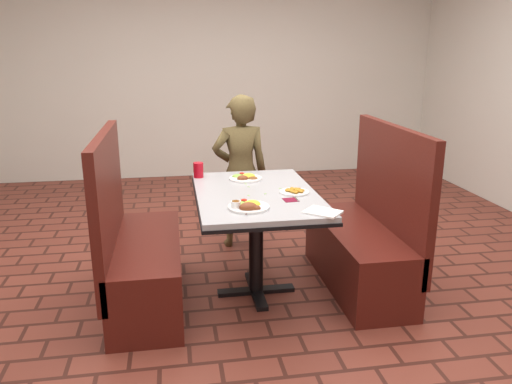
{
  "coord_description": "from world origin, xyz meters",
  "views": [
    {
      "loc": [
        -0.54,
        -3.19,
        1.69
      ],
      "look_at": [
        0.0,
        0.0,
        0.75
      ],
      "focal_mm": 35.0,
      "sensor_mm": 36.0,
      "label": 1
    }
  ],
  "objects_px": {
    "dining_table": "(256,206)",
    "diner_person": "(240,172)",
    "red_tumbler": "(198,170)",
    "plantain_plate": "(294,191)",
    "booth_bench_left": "(139,257)",
    "far_dinner_plate": "(245,176)",
    "booth_bench_right": "(365,243)",
    "near_dinner_plate": "(248,204)"
  },
  "relations": [
    {
      "from": "booth_bench_left",
      "to": "dining_table",
      "type": "bearing_deg",
      "value": 0.0
    },
    {
      "from": "dining_table",
      "to": "red_tumbler",
      "type": "relative_size",
      "value": 10.82
    },
    {
      "from": "diner_person",
      "to": "plantain_plate",
      "type": "distance_m",
      "value": 1.03
    },
    {
      "from": "booth_bench_right",
      "to": "plantain_plate",
      "type": "relative_size",
      "value": 6.12
    },
    {
      "from": "booth_bench_left",
      "to": "red_tumbler",
      "type": "height_order",
      "value": "booth_bench_left"
    },
    {
      "from": "booth_bench_right",
      "to": "diner_person",
      "type": "relative_size",
      "value": 0.91
    },
    {
      "from": "plantain_plate",
      "to": "red_tumbler",
      "type": "relative_size",
      "value": 1.75
    },
    {
      "from": "plantain_plate",
      "to": "dining_table",
      "type": "bearing_deg",
      "value": 164.42
    },
    {
      "from": "plantain_plate",
      "to": "diner_person",
      "type": "bearing_deg",
      "value": 102.87
    },
    {
      "from": "far_dinner_plate",
      "to": "plantain_plate",
      "type": "xyz_separation_m",
      "value": [
        0.27,
        -0.42,
        -0.01
      ]
    },
    {
      "from": "dining_table",
      "to": "plantain_plate",
      "type": "distance_m",
      "value": 0.28
    },
    {
      "from": "plantain_plate",
      "to": "far_dinner_plate",
      "type": "bearing_deg",
      "value": 122.91
    },
    {
      "from": "plantain_plate",
      "to": "near_dinner_plate",
      "type": "bearing_deg",
      "value": -142.24
    },
    {
      "from": "diner_person",
      "to": "booth_bench_left",
      "type": "bearing_deg",
      "value": 44.96
    },
    {
      "from": "far_dinner_plate",
      "to": "plantain_plate",
      "type": "height_order",
      "value": "far_dinner_plate"
    },
    {
      "from": "booth_bench_left",
      "to": "booth_bench_right",
      "type": "relative_size",
      "value": 1.0
    },
    {
      "from": "red_tumbler",
      "to": "diner_person",
      "type": "bearing_deg",
      "value": 50.78
    },
    {
      "from": "red_tumbler",
      "to": "near_dinner_plate",
      "type": "bearing_deg",
      "value": -72.79
    },
    {
      "from": "booth_bench_left",
      "to": "plantain_plate",
      "type": "relative_size",
      "value": 6.12
    },
    {
      "from": "diner_person",
      "to": "red_tumbler",
      "type": "bearing_deg",
      "value": 47.05
    },
    {
      "from": "near_dinner_plate",
      "to": "diner_person",
      "type": "bearing_deg",
      "value": 84.25
    },
    {
      "from": "diner_person",
      "to": "near_dinner_plate",
      "type": "distance_m",
      "value": 1.29
    },
    {
      "from": "booth_bench_right",
      "to": "diner_person",
      "type": "bearing_deg",
      "value": 129.86
    },
    {
      "from": "booth_bench_right",
      "to": "red_tumbler",
      "type": "height_order",
      "value": "booth_bench_right"
    },
    {
      "from": "near_dinner_plate",
      "to": "red_tumbler",
      "type": "relative_size",
      "value": 2.26
    },
    {
      "from": "booth_bench_left",
      "to": "red_tumbler",
      "type": "distance_m",
      "value": 0.8
    },
    {
      "from": "booth_bench_left",
      "to": "far_dinner_plate",
      "type": "bearing_deg",
      "value": 24.13
    },
    {
      "from": "diner_person",
      "to": "red_tumbler",
      "type": "distance_m",
      "value": 0.62
    },
    {
      "from": "dining_table",
      "to": "diner_person",
      "type": "height_order",
      "value": "diner_person"
    },
    {
      "from": "booth_bench_left",
      "to": "red_tumbler",
      "type": "bearing_deg",
      "value": 46.74
    },
    {
      "from": "dining_table",
      "to": "booth_bench_left",
      "type": "xyz_separation_m",
      "value": [
        -0.8,
        0.0,
        -0.32
      ]
    },
    {
      "from": "dining_table",
      "to": "diner_person",
      "type": "relative_size",
      "value": 0.92
    },
    {
      "from": "booth_bench_left",
      "to": "near_dinner_plate",
      "type": "bearing_deg",
      "value": -26.65
    },
    {
      "from": "booth_bench_left",
      "to": "diner_person",
      "type": "distance_m",
      "value": 1.28
    },
    {
      "from": "dining_table",
      "to": "booth_bench_right",
      "type": "height_order",
      "value": "booth_bench_right"
    },
    {
      "from": "booth_bench_left",
      "to": "plantain_plate",
      "type": "xyz_separation_m",
      "value": [
        1.05,
        -0.07,
        0.43
      ]
    },
    {
      "from": "booth_bench_right",
      "to": "far_dinner_plate",
      "type": "xyz_separation_m",
      "value": [
        -0.82,
        0.35,
        0.44
      ]
    },
    {
      "from": "booth_bench_left",
      "to": "plantain_plate",
      "type": "height_order",
      "value": "booth_bench_left"
    },
    {
      "from": "booth_bench_right",
      "to": "dining_table",
      "type": "bearing_deg",
      "value": 180.0
    },
    {
      "from": "near_dinner_plate",
      "to": "booth_bench_right",
      "type": "bearing_deg",
      "value": 20.9
    },
    {
      "from": "diner_person",
      "to": "red_tumbler",
      "type": "height_order",
      "value": "diner_person"
    },
    {
      "from": "dining_table",
      "to": "far_dinner_plate",
      "type": "relative_size",
      "value": 5.0
    }
  ]
}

